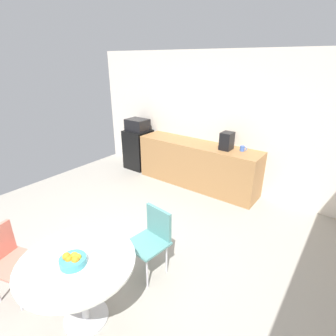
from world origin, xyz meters
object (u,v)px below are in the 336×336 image
at_px(chair_teal, 153,234).
at_px(coffee_maker, 227,141).
at_px(mini_fridge, 139,149).
at_px(mug_white, 242,148).
at_px(round_table, 79,273).
at_px(fruit_bowl, 73,260).
at_px(chair_coral, 6,255).
at_px(microwave, 137,125).

height_order(chair_teal, coffee_maker, coffee_maker).
bearing_deg(chair_teal, mini_fridge, 135.92).
bearing_deg(mug_white, coffee_maker, -162.22).
xyz_separation_m(round_table, coffee_maker, (-0.10, 3.28, 0.46)).
bearing_deg(round_table, fruit_bowl, -66.23).
relative_size(round_table, fruit_bowl, 4.56).
distance_m(chair_coral, coffee_maker, 3.68).
bearing_deg(coffee_maker, round_table, -88.32).
xyz_separation_m(microwave, fruit_bowl, (2.33, -3.33, -0.24)).
height_order(microwave, round_table, microwave).
bearing_deg(fruit_bowl, mug_white, 87.38).
distance_m(microwave, round_table, 4.04).
bearing_deg(chair_coral, round_table, 16.45).
distance_m(chair_coral, mug_white, 3.82).
height_order(microwave, fruit_bowl, microwave).
relative_size(mini_fridge, chair_coral, 1.10).
height_order(mini_fridge, round_table, mini_fridge).
relative_size(microwave, chair_teal, 0.58).
relative_size(mini_fridge, round_table, 0.86).
bearing_deg(microwave, mini_fridge, 0.00).
bearing_deg(chair_teal, chair_coral, -130.16).
bearing_deg(chair_coral, microwave, 111.46).
height_order(mini_fridge, fruit_bowl, mini_fridge).
xyz_separation_m(chair_teal, coffee_maker, (-0.21, 2.34, 0.54)).
distance_m(mini_fridge, coffee_maker, 2.29).
relative_size(chair_coral, fruit_bowl, 3.57).
xyz_separation_m(round_table, mug_white, (0.18, 3.37, 0.34)).
xyz_separation_m(mug_white, coffee_maker, (-0.27, -0.09, 0.11)).
relative_size(chair_teal, fruit_bowl, 3.57).
distance_m(microwave, coffee_maker, 2.21).
bearing_deg(coffee_maker, mini_fridge, 180.00).
relative_size(chair_teal, mug_white, 6.43).
xyz_separation_m(microwave, mug_white, (2.48, 0.09, -0.09)).
xyz_separation_m(chair_coral, coffee_maker, (0.81, 3.55, 0.54)).
distance_m(mug_white, coffee_maker, 0.31).
bearing_deg(round_table, chair_coral, -163.55).
xyz_separation_m(mini_fridge, microwave, (0.00, 0.00, 0.59)).
bearing_deg(mini_fridge, mug_white, 2.02).
bearing_deg(fruit_bowl, chair_coral, -166.49).
xyz_separation_m(chair_coral, fruit_bowl, (0.93, 0.22, 0.28)).
height_order(mini_fridge, chair_coral, mini_fridge).
xyz_separation_m(round_table, chair_teal, (0.11, 0.94, -0.08)).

